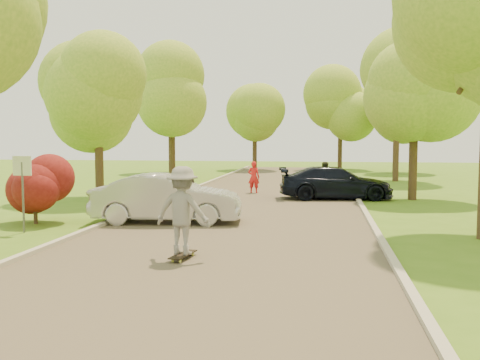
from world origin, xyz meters
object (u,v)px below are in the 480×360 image
Objects in this scene: street_sign at (22,178)px; silver_sedan at (167,198)px; skateboarder at (183,210)px; dark_sedan at (336,183)px; person_striped at (254,177)px; longboard at (183,255)px; person_olive at (324,179)px.

street_sign is 4.29m from silver_sedan.
silver_sedan is 2.41× the size of skateboarder.
dark_sedan is 3.17× the size of person_striped.
person_striped is at bearing 56.63° from dark_sedan.
skateboarder reaches higher than dark_sedan.
dark_sedan is 12.83m from longboard.
person_olive is (-0.50, 0.86, 0.09)m from dark_sedan.
person_olive is (3.11, 13.16, -0.30)m from skateboarder.
dark_sedan reaches higher than longboard.
longboard is at bearing 73.11° from person_olive.
silver_sedan is at bearing 55.59° from person_olive.
street_sign is 2.12× the size of longboard.
longboard is at bearing 156.52° from dark_sedan.
silver_sedan reaches higher than dark_sedan.
street_sign reaches higher than dark_sedan.
silver_sedan is 4.55× the size of longboard.
street_sign reaches higher than longboard.
longboard is at bearing -165.95° from silver_sedan.
longboard is (1.81, -4.91, -0.66)m from silver_sedan.
street_sign reaches higher than skateboarder.
street_sign is 13.23m from dark_sedan.
person_olive reaches higher than person_striped.
skateboarder is at bearing 156.52° from dark_sedan.
person_striped reaches higher than longboard.
skateboarder is at bearing 73.11° from person_olive.
person_olive is at bearing 22.86° from dark_sedan.
street_sign reaches higher than silver_sedan.
dark_sedan is (5.42, 7.39, -0.06)m from silver_sedan.
person_olive reaches higher than silver_sedan.
street_sign is at bearing -16.68° from longboard.
skateboarder is 1.26× the size of person_striped.
silver_sedan is at bearing 87.30° from person_striped.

